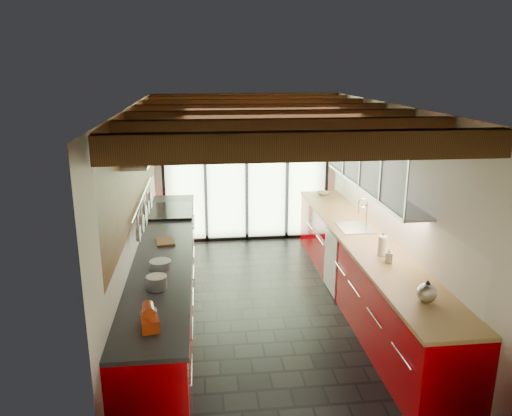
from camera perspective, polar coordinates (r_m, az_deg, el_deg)
name	(u,v)px	position (r m, az deg, el deg)	size (l,w,h in m)	color
ground	(267,308)	(6.66, 1.21, -11.33)	(5.50, 5.50, 0.00)	black
room_shell	(267,185)	(6.08, 1.31, 2.65)	(5.50, 5.50, 5.50)	silver
ceiling_beams	(264,115)	(6.32, 0.88, 10.60)	(3.14, 5.06, 4.90)	#593316
glass_door	(247,149)	(8.70, -1.09, 6.76)	(2.95, 0.10, 2.90)	#C6EAAD
left_counter	(166,280)	(6.43, -10.22, -8.09)	(0.68, 5.00, 0.92)	#B30005
range_stove	(172,240)	(7.77, -9.59, -3.68)	(0.66, 0.90, 0.97)	silver
right_counter	(363,271)	(6.74, 12.12, -7.04)	(0.68, 5.00, 0.92)	#B30005
sink_assembly	(357,225)	(6.93, 11.44, -1.95)	(0.45, 0.52, 0.43)	silver
upper_cabinets_right	(374,162)	(6.66, 13.29, 5.14)	(0.34, 3.00, 3.00)	silver
left_wall_fixtures	(145,169)	(6.20, -12.53, 4.35)	(0.28, 2.60, 0.96)	silver
stand_mixer	(149,318)	(4.39, -12.08, -12.16)	(0.19, 0.27, 0.23)	red
pot_large	(157,282)	(5.09, -11.28, -8.34)	(0.21, 0.21, 0.13)	silver
pot_small	(160,265)	(5.56, -10.86, -6.38)	(0.24, 0.24, 0.09)	silver
cutting_board	(165,242)	(6.35, -10.32, -3.80)	(0.22, 0.30, 0.03)	brown
kettle	(427,291)	(5.00, 18.95, -9.01)	(0.22, 0.25, 0.22)	silver
paper_towel	(382,246)	(5.99, 14.25, -4.23)	(0.12, 0.12, 0.28)	white
soap_bottle	(389,255)	(5.81, 14.98, -5.22)	(0.08, 0.08, 0.18)	silver
bowl	(323,193)	(8.63, 7.64, 1.70)	(0.20, 0.20, 0.05)	silver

